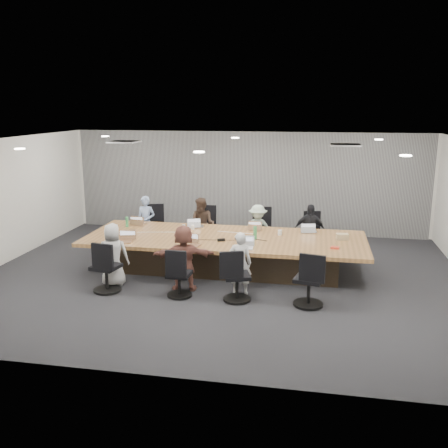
% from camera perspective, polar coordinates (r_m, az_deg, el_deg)
% --- Properties ---
extents(floor, '(10.00, 8.00, 0.00)m').
position_cam_1_polar(floor, '(10.50, -0.40, -6.08)').
color(floor, '#26272B').
rests_on(floor, ground).
extents(ceiling, '(10.00, 8.00, 0.00)m').
position_cam_1_polar(ceiling, '(9.92, -0.43, 9.34)').
color(ceiling, white).
rests_on(ceiling, wall_back).
extents(wall_back, '(10.00, 0.00, 2.80)m').
position_cam_1_polar(wall_back, '(14.00, 2.73, 4.77)').
color(wall_back, silver).
rests_on(wall_back, ground).
extents(wall_front, '(10.00, 0.00, 2.80)m').
position_cam_1_polar(wall_front, '(6.38, -7.35, -6.00)').
color(wall_front, silver).
rests_on(wall_front, ground).
extents(curtain, '(9.80, 0.04, 2.80)m').
position_cam_1_polar(curtain, '(13.93, 2.68, 4.72)').
color(curtain, gray).
rests_on(curtain, ground).
extents(conference_table, '(6.00, 2.20, 0.74)m').
position_cam_1_polar(conference_table, '(10.84, 0.10, -3.21)').
color(conference_table, black).
rests_on(conference_table, ground).
extents(chair_0, '(0.69, 0.69, 0.83)m').
position_cam_1_polar(chair_0, '(12.99, -8.35, -0.48)').
color(chair_0, black).
rests_on(chair_0, ground).
extents(chair_1, '(0.58, 0.58, 0.86)m').
position_cam_1_polar(chair_1, '(12.60, -2.13, -0.71)').
color(chair_1, black).
rests_on(chair_1, ground).
extents(chair_2, '(0.68, 0.68, 0.88)m').
position_cam_1_polar(chair_2, '(12.38, 4.04, -0.95)').
color(chair_2, black).
rests_on(chair_2, ground).
extents(chair_3, '(0.62, 0.62, 0.77)m').
position_cam_1_polar(chair_3, '(12.32, 9.73, -1.45)').
color(chair_3, black).
rests_on(chair_3, ground).
extents(chair_4, '(0.65, 0.65, 0.83)m').
position_cam_1_polar(chair_4, '(9.86, -13.31, -5.23)').
color(chair_4, black).
rests_on(chair_4, ground).
extents(chair_5, '(0.50, 0.50, 0.73)m').
position_cam_1_polar(chair_5, '(9.40, -5.14, -6.17)').
color(chair_5, black).
rests_on(chair_5, ground).
extents(chair_6, '(0.68, 0.68, 0.80)m').
position_cam_1_polar(chair_6, '(9.17, 1.49, -6.40)').
color(chair_6, black).
rests_on(chair_6, ground).
extents(chair_7, '(0.68, 0.68, 0.84)m').
position_cam_1_polar(chair_7, '(9.06, 9.67, -6.70)').
color(chair_7, black).
rests_on(chair_7, ground).
extents(person_0, '(0.50, 0.35, 1.31)m').
position_cam_1_polar(person_0, '(12.61, -8.90, 0.21)').
color(person_0, '#8197BF').
rests_on(person_0, ground).
extents(laptop_0, '(0.39, 0.30, 0.02)m').
position_cam_1_polar(laptop_0, '(12.09, -9.77, 0.05)').
color(laptop_0, '#8C6647').
rests_on(laptop_0, conference_table).
extents(person_1, '(0.72, 0.61, 1.32)m').
position_cam_1_polar(person_1, '(12.21, -2.50, -0.06)').
color(person_1, '#3B2B22').
rests_on(person_1, ground).
extents(laptop_1, '(0.35, 0.28, 0.02)m').
position_cam_1_polar(laptop_1, '(11.67, -3.11, -0.25)').
color(laptop_1, '#B2B2B7').
rests_on(laptop_1, conference_table).
extents(person_2, '(0.84, 0.57, 1.20)m').
position_cam_1_polar(person_2, '(12.00, 3.86, -0.62)').
color(person_2, '#A0B7A5').
rests_on(person_2, ground).
extents(laptop_2, '(0.33, 0.24, 0.02)m').
position_cam_1_polar(laptop_2, '(11.43, 3.54, -0.55)').
color(laptop_2, '#8C6647').
rests_on(laptop_2, conference_table).
extents(person_3, '(0.75, 0.33, 1.26)m').
position_cam_1_polar(person_3, '(11.92, 9.74, -0.74)').
color(person_3, black).
rests_on(person_3, ground).
extents(laptop_3, '(0.35, 0.26, 0.02)m').
position_cam_1_polar(laptop_3, '(11.36, 9.71, -0.82)').
color(laptop_3, '#B2B2B7').
rests_on(laptop_3, conference_table).
extents(person_4, '(0.69, 0.54, 1.26)m').
position_cam_1_polar(person_4, '(10.10, -12.58, -3.45)').
color(person_4, '#A9A9A9').
rests_on(person_4, ground).
extents(laptop_4, '(0.40, 0.32, 0.02)m').
position_cam_1_polar(laptop_4, '(10.56, -11.45, -1.99)').
color(laptop_4, '#8C6647').
rests_on(laptop_4, conference_table).
extents(person_5, '(1.26, 0.67, 1.30)m').
position_cam_1_polar(person_5, '(9.63, -4.62, -3.87)').
color(person_5, brown).
rests_on(person_5, ground).
extents(laptop_5, '(0.40, 0.32, 0.02)m').
position_cam_1_polar(laptop_5, '(10.11, -3.81, -2.43)').
color(laptop_5, '#8C6647').
rests_on(laptop_5, conference_table).
extents(person_6, '(0.47, 0.33, 1.21)m').
position_cam_1_polar(person_6, '(9.43, 1.84, -4.50)').
color(person_6, '#BABABA').
rests_on(person_6, ground).
extents(laptop_6, '(0.35, 0.25, 0.02)m').
position_cam_1_polar(laptop_6, '(9.90, 2.33, -2.76)').
color(laptop_6, '#B2B2B7').
rests_on(laptop_6, conference_table).
extents(bottle_green_left, '(0.07, 0.07, 0.24)m').
position_cam_1_polar(bottle_green_left, '(11.83, -11.03, 0.24)').
color(bottle_green_left, '#358F4D').
rests_on(bottle_green_left, conference_table).
extents(bottle_green_right, '(0.08, 0.08, 0.27)m').
position_cam_1_polar(bottle_green_right, '(10.59, 3.57, -0.99)').
color(bottle_green_right, '#358F4D').
rests_on(bottle_green_right, conference_table).
extents(bottle_clear, '(0.09, 0.09, 0.23)m').
position_cam_1_polar(bottle_clear, '(10.90, -4.62, -0.69)').
color(bottle_clear, silver).
rests_on(bottle_clear, conference_table).
extents(cup_white_far, '(0.10, 0.10, 0.10)m').
position_cam_1_polar(cup_white_far, '(11.43, -3.61, -0.36)').
color(cup_white_far, white).
rests_on(cup_white_far, conference_table).
extents(cup_white_near, '(0.09, 0.09, 0.11)m').
position_cam_1_polar(cup_white_near, '(10.97, 6.40, -0.98)').
color(cup_white_near, white).
rests_on(cup_white_near, conference_table).
extents(mug_brown, '(0.10, 0.10, 0.11)m').
position_cam_1_polar(mug_brown, '(11.17, -13.12, -0.98)').
color(mug_brown, brown).
rests_on(mug_brown, conference_table).
extents(mic_left, '(0.17, 0.13, 0.03)m').
position_cam_1_polar(mic_left, '(10.74, -3.68, -1.45)').
color(mic_left, black).
rests_on(mic_left, conference_table).
extents(mic_right, '(0.17, 0.14, 0.03)m').
position_cam_1_polar(mic_right, '(10.54, 1.70, -1.71)').
color(mic_right, black).
rests_on(mic_right, conference_table).
extents(stapler, '(0.16, 0.10, 0.06)m').
position_cam_1_polar(stapler, '(10.41, -0.33, -1.82)').
color(stapler, black).
rests_on(stapler, conference_table).
extents(canvas_bag, '(0.26, 0.18, 0.13)m').
position_cam_1_polar(canvas_bag, '(10.80, 13.36, -1.42)').
color(canvas_bag, tan).
rests_on(canvas_bag, conference_table).
extents(snack_packet, '(0.18, 0.13, 0.04)m').
position_cam_1_polar(snack_packet, '(10.12, 12.56, -2.66)').
color(snack_packet, red).
rests_on(snack_packet, conference_table).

